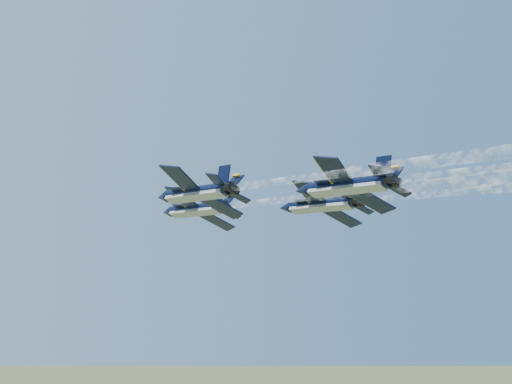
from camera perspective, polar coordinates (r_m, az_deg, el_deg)
jet_lead at (r=105.77m, az=-4.46°, el=-1.27°), size 10.71×15.02×5.21m
jet_left at (r=89.04m, az=-4.42°, el=-0.07°), size 10.71×15.02×5.21m
jet_right at (r=100.49m, az=4.69°, el=-0.93°), size 10.71×15.02×5.21m
jet_slot at (r=83.73m, az=6.53°, el=0.44°), size 10.71×15.02×5.21m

